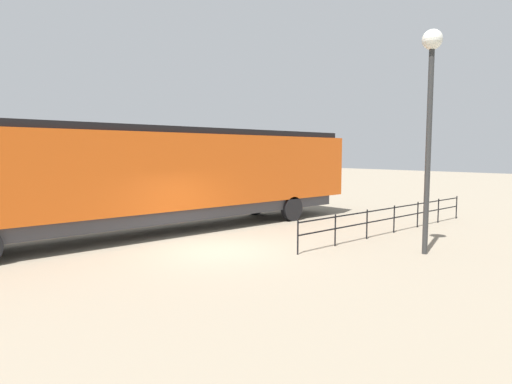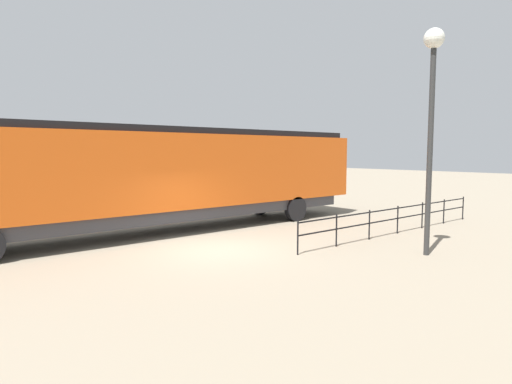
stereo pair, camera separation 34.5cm
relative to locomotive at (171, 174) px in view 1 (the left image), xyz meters
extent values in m
plane|color=gray|center=(3.75, -0.59, -2.26)|extent=(120.00, 120.00, 0.00)
cube|color=#D15114|center=(0.00, -0.59, 0.12)|extent=(2.85, 18.75, 2.77)
cube|color=black|center=(0.00, 7.43, -0.29)|extent=(2.73, 2.70, 1.94)
cube|color=black|center=(0.00, -0.59, 1.63)|extent=(2.56, 18.00, 0.24)
cube|color=#38383D|center=(0.00, -0.59, -1.49)|extent=(2.56, 17.25, 0.45)
cylinder|color=black|center=(-1.27, 5.41, -1.71)|extent=(0.30, 1.10, 1.10)
cylinder|color=black|center=(1.27, 5.41, -1.71)|extent=(0.30, 1.10, 1.10)
cylinder|color=#2D2D2D|center=(8.37, 3.87, 0.83)|extent=(0.16, 0.16, 6.18)
sphere|color=silver|center=(8.37, 3.87, 4.09)|extent=(0.58, 0.58, 0.58)
cube|color=black|center=(5.88, 6.26, -1.29)|extent=(0.04, 10.74, 0.04)
cube|color=black|center=(5.88, 6.26, -1.68)|extent=(0.04, 10.74, 0.04)
cylinder|color=black|center=(5.88, 0.89, -1.73)|extent=(0.05, 0.05, 1.06)
cylinder|color=black|center=(5.88, 2.68, -1.73)|extent=(0.05, 0.05, 1.06)
cylinder|color=black|center=(5.88, 4.47, -1.73)|extent=(0.05, 0.05, 1.06)
cylinder|color=black|center=(5.88, 6.26, -1.73)|extent=(0.05, 0.05, 1.06)
cylinder|color=black|center=(5.88, 8.05, -1.73)|extent=(0.05, 0.05, 1.06)
cylinder|color=black|center=(5.88, 9.84, -1.73)|extent=(0.05, 0.05, 1.06)
cylinder|color=black|center=(5.88, 11.64, -1.73)|extent=(0.05, 0.05, 1.06)
camera|label=1|loc=(14.67, -8.51, 0.83)|focal=30.29mm
camera|label=2|loc=(14.90, -8.25, 0.83)|focal=30.29mm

